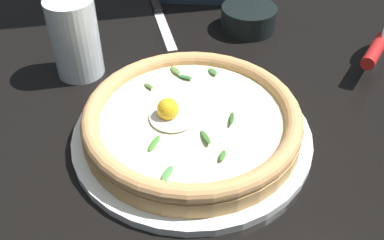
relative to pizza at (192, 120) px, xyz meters
The scene contains 7 objects.
ground_plane 0.06m from the pizza, 42.92° to the left, with size 2.40×2.40×0.03m, color black.
pizza_plate 0.03m from the pizza, 85.95° to the left, with size 0.33×0.33×0.01m, color white.
pizza is the anchor object (origin of this frame).
side_bowl 0.32m from the pizza, 151.45° to the left, with size 0.10×0.10×0.04m, color black.
pizza_cutter 0.35m from the pizza, 110.85° to the left, with size 0.12×0.11×0.08m.
table_knife 0.38m from the pizza, behind, with size 0.24×0.03×0.01m.
drinking_glass 0.24m from the pizza, 140.19° to the right, with size 0.08×0.08×0.13m.
Camera 1 is at (0.41, -0.10, 0.42)m, focal length 41.28 mm.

